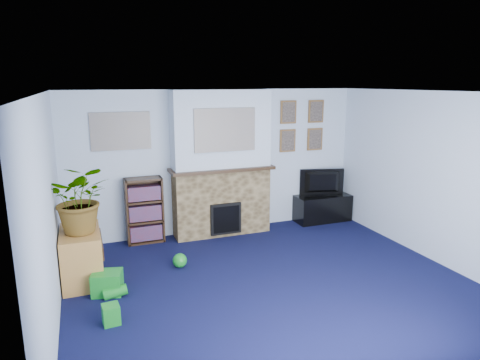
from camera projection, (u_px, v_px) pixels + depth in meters
name	position (u px, v px, depth m)	size (l,w,h in m)	color
floor	(272.00, 285.00, 5.42)	(5.00, 4.50, 0.01)	#0E1035
ceiling	(276.00, 92.00, 4.88)	(5.00, 4.50, 0.01)	white
wall_back	(217.00, 162.00, 7.21)	(5.00, 0.04, 2.40)	silver
wall_front	(405.00, 268.00, 3.10)	(5.00, 0.04, 2.40)	silver
wall_left	(48.00, 216.00, 4.30)	(0.04, 4.50, 2.40)	silver
wall_right	(435.00, 178.00, 6.01)	(0.04, 4.50, 2.40)	silver
chimney_breast	(221.00, 165.00, 7.02)	(1.72, 0.50, 2.40)	brown
collage_main	(225.00, 130.00, 6.70)	(1.00, 0.03, 0.68)	gray
collage_left	(121.00, 131.00, 6.53)	(0.90, 0.03, 0.58)	gray
portrait_tl	(288.00, 112.00, 7.45)	(0.30, 0.03, 0.40)	brown
portrait_tr	(316.00, 111.00, 7.64)	(0.30, 0.03, 0.40)	brown
portrait_bl	(288.00, 141.00, 7.57)	(0.30, 0.03, 0.40)	brown
portrait_br	(315.00, 139.00, 7.75)	(0.30, 0.03, 0.40)	brown
tv_stand	(322.00, 209.00, 7.89)	(1.02, 0.43, 0.48)	black
television	(323.00, 183.00, 7.80)	(0.83, 0.11, 0.48)	black
bookshelf	(145.00, 212.00, 6.80)	(0.58, 0.28, 1.05)	#332012
sideboard	(82.00, 255.00, 5.48)	(0.48, 0.87, 0.68)	#BD823C
potted_plant	(81.00, 198.00, 5.28)	(0.78, 0.68, 0.87)	#26661E
mantel_clock	(224.00, 163.00, 6.98)	(0.10, 0.06, 0.14)	gold
mantel_candle	(240.00, 161.00, 7.08)	(0.06, 0.06, 0.18)	#B2BFC6
mantel_teddy	(193.00, 166.00, 6.81)	(0.12, 0.12, 0.12)	gray
mantel_can	(265.00, 161.00, 7.24)	(0.06, 0.06, 0.11)	#198C26
green_crate	(107.00, 283.00, 5.18)	(0.35, 0.28, 0.28)	#198C26
toy_ball	(180.00, 261.00, 5.93)	(0.20, 0.20, 0.20)	#198C26
toy_block	(111.00, 314.00, 4.54)	(0.17, 0.17, 0.21)	#198C26
toy_tube	(115.00, 292.00, 5.10)	(0.13, 0.13, 0.28)	#198C26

